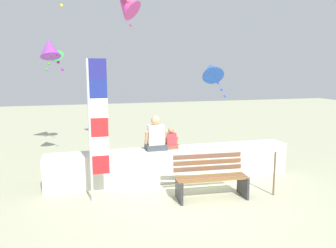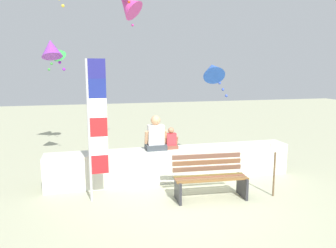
{
  "view_description": "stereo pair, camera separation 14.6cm",
  "coord_description": "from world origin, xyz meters",
  "px_view_note": "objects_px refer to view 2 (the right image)",
  "views": [
    {
      "loc": [
        -2.12,
        -5.97,
        2.66
      ],
      "look_at": [
        -0.12,
        1.35,
        1.39
      ],
      "focal_mm": 34.59,
      "sensor_mm": 36.0,
      "label": 1
    },
    {
      "loc": [
        -1.97,
        -6.01,
        2.66
      ],
      "look_at": [
        -0.12,
        1.35,
        1.39
      ],
      "focal_mm": 34.59,
      "sensor_mm": 36.0,
      "label": 2
    }
  ],
  "objects_px": {
    "kite_magenta": "(128,5)",
    "sign_post": "(275,165)",
    "kite_purple": "(51,48)",
    "flag_banner": "(95,123)",
    "person_adult": "(156,136)",
    "kite_green": "(56,52)",
    "park_bench": "(210,178)",
    "person_child": "(171,140)",
    "kite_blue": "(213,70)"
  },
  "relations": [
    {
      "from": "kite_magenta",
      "to": "park_bench",
      "type": "bearing_deg",
      "value": -74.22
    },
    {
      "from": "park_bench",
      "to": "kite_magenta",
      "type": "xyz_separation_m",
      "value": [
        -1.13,
        4.01,
        4.16
      ]
    },
    {
      "from": "park_bench",
      "to": "kite_magenta",
      "type": "bearing_deg",
      "value": 105.78
    },
    {
      "from": "person_child",
      "to": "kite_purple",
      "type": "distance_m",
      "value": 3.95
    },
    {
      "from": "kite_blue",
      "to": "person_child",
      "type": "bearing_deg",
      "value": -142.14
    },
    {
      "from": "park_bench",
      "to": "sign_post",
      "type": "distance_m",
      "value": 1.4
    },
    {
      "from": "sign_post",
      "to": "flag_banner",
      "type": "bearing_deg",
      "value": 169.36
    },
    {
      "from": "park_bench",
      "to": "kite_green",
      "type": "xyz_separation_m",
      "value": [
        -3.3,
        4.76,
        2.8
      ]
    },
    {
      "from": "park_bench",
      "to": "kite_blue",
      "type": "bearing_deg",
      "value": 67.61
    },
    {
      "from": "park_bench",
      "to": "kite_blue",
      "type": "height_order",
      "value": "kite_blue"
    },
    {
      "from": "flag_banner",
      "to": "sign_post",
      "type": "relative_size",
      "value": 2.51
    },
    {
      "from": "person_child",
      "to": "sign_post",
      "type": "relative_size",
      "value": 0.45
    },
    {
      "from": "person_child",
      "to": "flag_banner",
      "type": "relative_size",
      "value": 0.18
    },
    {
      "from": "person_child",
      "to": "flag_banner",
      "type": "distance_m",
      "value": 2.07
    },
    {
      "from": "sign_post",
      "to": "kite_purple",
      "type": "bearing_deg",
      "value": 144.91
    },
    {
      "from": "park_bench",
      "to": "kite_magenta",
      "type": "distance_m",
      "value": 5.89
    },
    {
      "from": "park_bench",
      "to": "flag_banner",
      "type": "xyz_separation_m",
      "value": [
        -2.3,
        0.41,
        1.21
      ]
    },
    {
      "from": "person_child",
      "to": "kite_purple",
      "type": "height_order",
      "value": "kite_purple"
    },
    {
      "from": "park_bench",
      "to": "sign_post",
      "type": "bearing_deg",
      "value": -11.36
    },
    {
      "from": "person_adult",
      "to": "kite_green",
      "type": "distance_m",
      "value": 4.74
    },
    {
      "from": "person_child",
      "to": "kite_green",
      "type": "distance_m",
      "value": 5.0
    },
    {
      "from": "kite_green",
      "to": "park_bench",
      "type": "bearing_deg",
      "value": -55.3
    },
    {
      "from": "person_child",
      "to": "kite_green",
      "type": "height_order",
      "value": "kite_green"
    },
    {
      "from": "person_adult",
      "to": "kite_green",
      "type": "bearing_deg",
      "value": 124.46
    },
    {
      "from": "flag_banner",
      "to": "kite_purple",
      "type": "distance_m",
      "value": 3.17
    },
    {
      "from": "kite_green",
      "to": "kite_magenta",
      "type": "height_order",
      "value": "kite_magenta"
    },
    {
      "from": "person_child",
      "to": "park_bench",
      "type": "bearing_deg",
      "value": -67.76
    },
    {
      "from": "kite_green",
      "to": "kite_magenta",
      "type": "bearing_deg",
      "value": -19.17
    },
    {
      "from": "kite_green",
      "to": "kite_magenta",
      "type": "distance_m",
      "value": 2.66
    },
    {
      "from": "person_adult",
      "to": "person_child",
      "type": "bearing_deg",
      "value": 0.06
    },
    {
      "from": "kite_green",
      "to": "sign_post",
      "type": "bearing_deg",
      "value": -47.29
    },
    {
      "from": "park_bench",
      "to": "person_child",
      "type": "relative_size",
      "value": 2.99
    },
    {
      "from": "kite_magenta",
      "to": "person_child",
      "type": "bearing_deg",
      "value": -77.32
    },
    {
      "from": "kite_purple",
      "to": "kite_magenta",
      "type": "xyz_separation_m",
      "value": [
        2.15,
        1.03,
        1.36
      ]
    },
    {
      "from": "person_child",
      "to": "kite_magenta",
      "type": "height_order",
      "value": "kite_magenta"
    },
    {
      "from": "park_bench",
      "to": "kite_purple",
      "type": "distance_m",
      "value": 5.24
    },
    {
      "from": "park_bench",
      "to": "kite_green",
      "type": "relative_size",
      "value": 1.77
    },
    {
      "from": "park_bench",
      "to": "person_adult",
      "type": "relative_size",
      "value": 1.9
    },
    {
      "from": "flag_banner",
      "to": "kite_magenta",
      "type": "height_order",
      "value": "kite_magenta"
    },
    {
      "from": "kite_magenta",
      "to": "sign_post",
      "type": "relative_size",
      "value": 0.96
    },
    {
      "from": "sign_post",
      "to": "person_adult",
      "type": "bearing_deg",
      "value": 145.75
    },
    {
      "from": "sign_post",
      "to": "kite_blue",
      "type": "bearing_deg",
      "value": 97.35
    },
    {
      "from": "person_child",
      "to": "flag_banner",
      "type": "bearing_deg",
      "value": -154.88
    },
    {
      "from": "person_adult",
      "to": "person_child",
      "type": "xyz_separation_m",
      "value": [
        0.38,
        0.0,
        -0.12
      ]
    },
    {
      "from": "kite_green",
      "to": "flag_banner",
      "type": "bearing_deg",
      "value": -77.08
    },
    {
      "from": "kite_magenta",
      "to": "flag_banner",
      "type": "bearing_deg",
      "value": -108.0
    },
    {
      "from": "person_adult",
      "to": "flag_banner",
      "type": "bearing_deg",
      "value": -149.29
    },
    {
      "from": "flag_banner",
      "to": "kite_green",
      "type": "distance_m",
      "value": 4.73
    },
    {
      "from": "kite_blue",
      "to": "kite_magenta",
      "type": "relative_size",
      "value": 1.04
    },
    {
      "from": "person_adult",
      "to": "person_child",
      "type": "relative_size",
      "value": 1.57
    }
  ]
}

